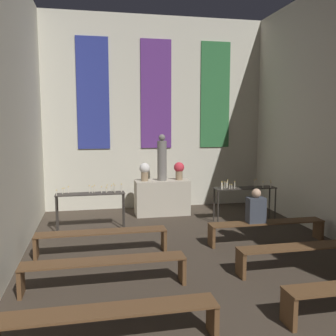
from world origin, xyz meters
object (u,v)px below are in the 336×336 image
at_px(altar, 162,197).
at_px(pew_back_left, 102,237).
at_px(pew_back_right, 267,227).
at_px(candle_rack_right, 245,192).
at_px(person_seated, 256,208).
at_px(statue, 162,159).
at_px(candle_rack_left, 91,198).
at_px(flower_vase_left, 145,171).
at_px(flower_vase_right, 179,170).
at_px(pew_third_left, 105,267).
at_px(pew_second_left, 109,319).
at_px(pew_third_right, 308,251).

distance_m(altar, pew_back_left, 3.25).
distance_m(altar, pew_back_right, 3.25).
bearing_deg(pew_back_right, candle_rack_right, 83.19).
relative_size(pew_back_left, person_seated, 3.48).
xyz_separation_m(statue, candle_rack_right, (1.87, -1.15, -0.75)).
xyz_separation_m(candle_rack_left, person_seated, (3.30, -1.63, -0.00)).
xyz_separation_m(flower_vase_left, flower_vase_right, (0.94, 0.00, 0.00)).
xyz_separation_m(flower_vase_right, pew_back_right, (1.21, -2.78, -0.87)).
distance_m(flower_vase_left, flower_vase_right, 0.94).
bearing_deg(person_seated, pew_third_left, -154.12).
xyz_separation_m(statue, pew_second_left, (-1.68, -5.79, -1.17)).
bearing_deg(pew_back_left, pew_back_right, 0.00).
relative_size(pew_third_right, pew_back_left, 1.00).
xyz_separation_m(statue, pew_back_right, (1.68, -2.78, -1.17)).
relative_size(statue, person_seated, 1.75).
relative_size(altar, flower_vase_left, 3.01).
distance_m(flower_vase_left, candle_rack_left, 1.87).
relative_size(flower_vase_right, candle_rack_right, 0.31).
bearing_deg(pew_third_left, altar, 68.60).
distance_m(flower_vase_left, candle_rack_right, 2.65).
height_order(statue, pew_back_left, statue).
bearing_deg(flower_vase_right, person_seated, -70.95).
distance_m(pew_second_left, pew_back_right, 4.51).
bearing_deg(flower_vase_left, person_seated, -55.70).
xyz_separation_m(flower_vase_left, pew_back_right, (2.15, -2.78, -0.87)).
bearing_deg(altar, pew_second_left, -106.17).
relative_size(flower_vase_left, candle_rack_right, 0.31).
bearing_deg(person_seated, candle_rack_right, 74.66).
bearing_deg(pew_back_right, candle_rack_left, 155.35).
xyz_separation_m(candle_rack_right, pew_back_right, (-0.19, -1.63, -0.41)).
distance_m(candle_rack_right, pew_back_right, 1.69).
xyz_separation_m(statue, pew_back_left, (-1.68, -2.78, -1.17)).
relative_size(flower_vase_right, person_seated, 0.68).
xyz_separation_m(altar, candle_rack_right, (1.87, -1.15, 0.29)).
bearing_deg(person_seated, candle_rack_left, 153.71).
bearing_deg(flower_vase_right, pew_back_left, -127.71).
bearing_deg(flower_vase_right, pew_third_right, -74.21).
relative_size(altar, candle_rack_right, 0.93).
height_order(altar, candle_rack_left, candle_rack_left).
bearing_deg(pew_second_left, flower_vase_left, 78.19).
distance_m(flower_vase_right, person_seated, 2.97).
height_order(candle_rack_right, pew_back_left, candle_rack_right).
relative_size(flower_vase_left, person_seated, 0.68).
xyz_separation_m(statue, candle_rack_left, (-1.87, -1.14, -0.75)).
height_order(flower_vase_left, pew_third_right, flower_vase_left).
bearing_deg(pew_back_right, person_seated, 180.00).
height_order(flower_vase_right, pew_third_left, flower_vase_right).
height_order(statue, pew_second_left, statue).
xyz_separation_m(candle_rack_left, pew_back_left, (0.20, -1.63, -0.41)).
xyz_separation_m(pew_second_left, pew_third_left, (0.00, 1.51, 0.00)).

